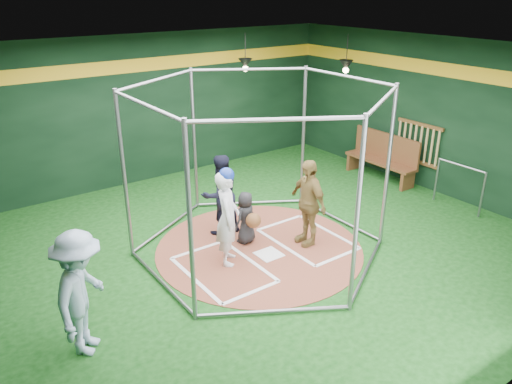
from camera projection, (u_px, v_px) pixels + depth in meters
room_shell at (259, 159)px, 8.55m from camera, size 10.10×9.10×3.53m
clay_disc at (259, 248)px, 9.22m from camera, size 3.80×3.80×0.01m
home_plate at (269, 254)px, 8.99m from camera, size 0.43×0.43×0.01m
batter_box_left at (223, 269)px, 8.51m from camera, size 1.17×1.77×0.01m
batter_box_right at (307, 239)px, 9.54m from camera, size 1.17×1.77×0.01m
batting_cage at (259, 173)px, 8.64m from camera, size 4.05×4.67×3.00m
bat_rack at (418, 143)px, 11.77m from camera, size 0.07×1.25×0.98m
pendant_lamp_near at (245, 64)px, 12.04m from camera, size 0.34×0.34×0.90m
pendant_lamp_far at (346, 65)px, 11.81m from camera, size 0.34×0.34×0.90m
batter_figure at (228, 216)px, 8.44m from camera, size 0.68×0.73×1.75m
visitor_leopard at (308, 202)px, 9.11m from camera, size 0.48×0.99×1.64m
catcher_figure at (247, 218)px, 9.23m from camera, size 0.57×0.62×1.00m
umpire at (220, 195)px, 9.51m from camera, size 0.80×0.64×1.59m
bystander_blue at (81, 293)px, 6.36m from camera, size 1.21×1.29×1.75m
dugout_bench at (383, 156)px, 12.35m from camera, size 0.46×1.96×1.14m
steel_railing at (460, 179)px, 10.64m from camera, size 0.05×1.16×1.00m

